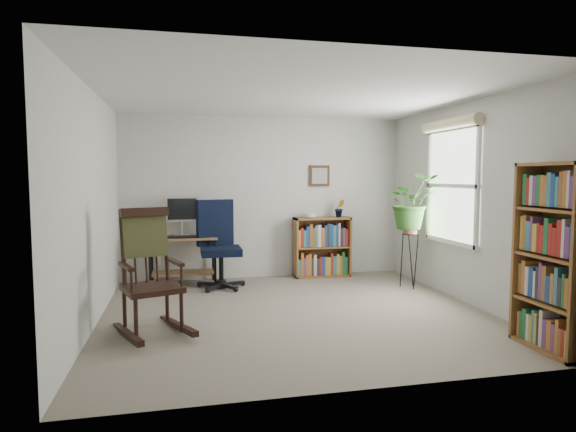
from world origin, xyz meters
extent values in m
cube|color=gray|center=(0.00, 0.00, 0.00)|extent=(4.20, 4.00, 0.00)
cube|color=silver|center=(0.00, 0.00, 2.40)|extent=(4.20, 4.00, 0.00)
cube|color=beige|center=(0.00, 2.00, 1.20)|extent=(4.20, 0.00, 2.40)
cube|color=beige|center=(0.00, -2.00, 1.20)|extent=(4.20, 0.00, 2.40)
cube|color=beige|center=(-2.10, 0.00, 1.20)|extent=(0.00, 4.00, 2.40)
cube|color=beige|center=(2.10, 0.00, 1.20)|extent=(0.00, 4.00, 2.40)
cube|color=black|center=(-1.22, 1.58, 0.69)|extent=(0.40, 0.15, 0.02)
imported|color=#2C5F21|center=(1.80, 0.86, 1.53)|extent=(1.69, 1.88, 1.46)
imported|color=#2C5F21|center=(1.12, 1.83, 0.95)|extent=(0.13, 0.24, 0.11)
camera|label=1|loc=(-1.21, -5.12, 1.52)|focal=30.00mm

